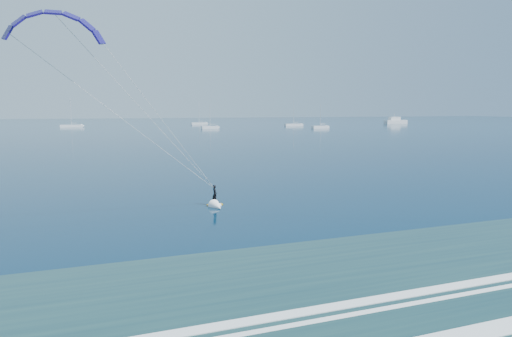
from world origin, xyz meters
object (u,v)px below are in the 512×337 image
object	(u,v)px
kitesurfer_rig	(146,114)
sailboat_6	(320,127)
sailboat_3	(210,127)
sailboat_4	(199,123)
sailboat_5	(294,125)
motor_yacht	(395,121)
sailboat_2	(71,126)

from	to	relation	value
kitesurfer_rig	sailboat_6	bearing A→B (deg)	57.24
sailboat_3	sailboat_4	xyz separation A→B (m)	(8.30, 55.85, 0.01)
sailboat_5	motor_yacht	bearing A→B (deg)	11.10
motor_yacht	sailboat_6	size ratio (longest dim) A/B	1.34
motor_yacht	sailboat_6	distance (m)	88.93
sailboat_3	kitesurfer_rig	bearing A→B (deg)	-106.34
sailboat_4	sailboat_6	world-z (taller)	sailboat_4
sailboat_6	sailboat_2	bearing A→B (deg)	153.13
motor_yacht	sailboat_5	xyz separation A→B (m)	(-74.73, -14.66, -0.90)
sailboat_4	sailboat_3	bearing A→B (deg)	-98.45
sailboat_2	kitesurfer_rig	bearing A→B (deg)	-86.92
kitesurfer_rig	sailboat_5	world-z (taller)	kitesurfer_rig
sailboat_3	sailboat_6	size ratio (longest dim) A/B	0.99
sailboat_2	sailboat_6	bearing A→B (deg)	-26.87
sailboat_3	sailboat_4	world-z (taller)	sailboat_4
motor_yacht	sailboat_6	bearing A→B (deg)	-148.82
sailboat_3	sailboat_2	bearing A→B (deg)	145.65
sailboat_2	sailboat_4	world-z (taller)	sailboat_2
kitesurfer_rig	motor_yacht	bearing A→B (deg)	48.57
motor_yacht	sailboat_3	size ratio (longest dim) A/B	1.35
kitesurfer_rig	sailboat_2	distance (m)	202.88
sailboat_3	sailboat_4	size ratio (longest dim) A/B	0.87
sailboat_5	sailboat_4	bearing A→B (deg)	136.85
kitesurfer_rig	sailboat_3	world-z (taller)	kitesurfer_rig
sailboat_4	sailboat_6	distance (m)	80.28
sailboat_4	sailboat_5	world-z (taller)	sailboat_5
sailboat_4	sailboat_2	bearing A→B (deg)	-166.65
sailboat_2	sailboat_5	xyz separation A→B (m)	(107.83, -22.58, -0.00)
sailboat_5	sailboat_6	bearing A→B (deg)	-92.48
kitesurfer_rig	sailboat_3	bearing A→B (deg)	73.66
sailboat_3	sailboat_4	bearing A→B (deg)	81.55
motor_yacht	kitesurfer_rig	bearing A→B (deg)	-131.43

